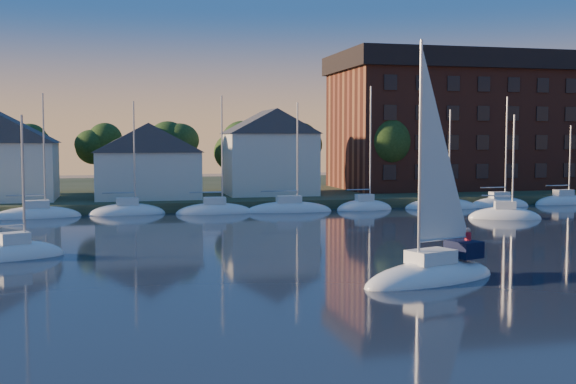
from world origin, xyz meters
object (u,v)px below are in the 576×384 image
object	(u,v)px
clubhouse_east	(269,151)
drifting_sailboat_right	(505,218)
condo_block	(453,121)
drifting_sailboat_left	(15,257)
clubhouse_centre	(147,160)
hero_sailboat	(433,270)

from	to	relation	value
clubhouse_east	drifting_sailboat_right	xyz separation A→B (m)	(17.83, -21.35, -5.90)
condo_block	drifting_sailboat_left	distance (m)	64.65
clubhouse_east	drifting_sailboat_right	size ratio (longest dim) A/B	0.98
clubhouse_centre	hero_sailboat	xyz separation A→B (m)	(12.66, -44.94, -4.56)
condo_block	drifting_sailboat_left	world-z (taller)	condo_block
clubhouse_east	drifting_sailboat_left	size ratio (longest dim) A/B	1.05
hero_sailboat	condo_block	bearing A→B (deg)	-136.39
clubhouse_east	drifting_sailboat_left	world-z (taller)	clubhouse_east
clubhouse_centre	drifting_sailboat_left	xyz separation A→B (m)	(-9.60, -32.38, -5.04)
drifting_sailboat_left	drifting_sailboat_right	xyz separation A→B (m)	(41.43, 13.03, -0.00)
hero_sailboat	drifting_sailboat_left	distance (m)	25.56
clubhouse_east	drifting_sailboat_right	bearing A→B (deg)	-50.13
condo_block	drifting_sailboat_right	size ratio (longest dim) A/B	2.88
hero_sailboat	drifting_sailboat_right	world-z (taller)	hero_sailboat
condo_block	hero_sailboat	size ratio (longest dim) A/B	2.29
hero_sailboat	clubhouse_centre	bearing A→B (deg)	-93.32
clubhouse_centre	clubhouse_east	world-z (taller)	clubhouse_east
clubhouse_centre	hero_sailboat	bearing A→B (deg)	-74.27
hero_sailboat	drifting_sailboat_right	bearing A→B (deg)	-145.89
hero_sailboat	clubhouse_east	bearing A→B (deg)	-110.69
clubhouse_east	clubhouse_centre	bearing A→B (deg)	-171.87
condo_block	drifting_sailboat_right	distance (m)	30.10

